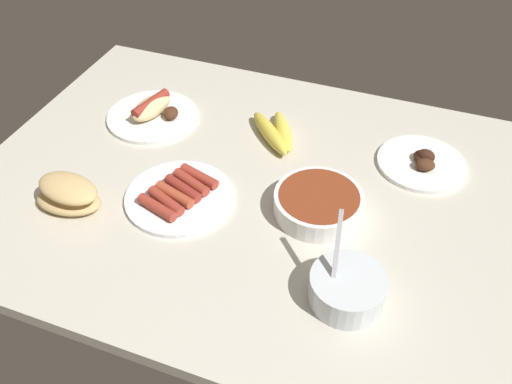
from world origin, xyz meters
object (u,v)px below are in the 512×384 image
at_px(plate_hotdog_assembled, 153,112).
at_px(bowl_coleslaw, 347,288).
at_px(plate_sausages, 179,195).
at_px(bread_stack, 68,195).
at_px(plate_grilled_meat, 422,162).
at_px(banana_bunch, 276,132).
at_px(bowl_chili, 318,203).

bearing_deg(plate_hotdog_assembled, bowl_coleslaw, 147.51).
bearing_deg(plate_sausages, bread_stack, 26.92).
height_order(plate_sausages, plate_grilled_meat, plate_grilled_meat).
relative_size(plate_sausages, plate_hotdog_assembled, 1.02).
relative_size(bread_stack, bowl_coleslaw, 1.00).
xyz_separation_m(banana_bunch, plate_hotdog_assembled, (0.32, 0.03, -0.00)).
relative_size(bowl_chili, bowl_coleslaw, 1.18).
distance_m(plate_sausages, bowl_coleslaw, 0.41).
bearing_deg(bowl_coleslaw, plate_hotdog_assembled, -32.49).
bearing_deg(plate_grilled_meat, banana_bunch, 3.34).
distance_m(banana_bunch, bowl_coleslaw, 0.48).
bearing_deg(plate_hotdog_assembled, plate_grilled_meat, -175.82).
relative_size(bowl_chili, plate_grilled_meat, 0.92).
xyz_separation_m(banana_bunch, bread_stack, (0.32, 0.37, 0.02)).
bearing_deg(bowl_coleslaw, bowl_chili, -61.30).
relative_size(plate_hotdog_assembled, plate_grilled_meat, 1.14).
bearing_deg(bread_stack, plate_grilled_meat, -149.46).
xyz_separation_m(bowl_chili, plate_grilled_meat, (-0.18, -0.23, -0.02)).
distance_m(banana_bunch, bread_stack, 0.49).
height_order(bowl_chili, plate_grilled_meat, bowl_chili).
xyz_separation_m(bowl_chili, bowl_coleslaw, (-0.11, 0.19, 0.01)).
bearing_deg(plate_hotdog_assembled, bowl_chili, 159.55).
height_order(banana_bunch, plate_hotdog_assembled, plate_hotdog_assembled).
height_order(banana_bunch, bread_stack, bread_stack).
distance_m(plate_hotdog_assembled, plate_grilled_meat, 0.66).
relative_size(bowl_chili, plate_sausages, 0.80).
distance_m(plate_sausages, plate_hotdog_assembled, 0.31).
height_order(banana_bunch, bowl_coleslaw, bowl_coleslaw).
bearing_deg(bread_stack, bowl_coleslaw, 177.33).
relative_size(banana_bunch, plate_grilled_meat, 0.88).
distance_m(bowl_chili, plate_hotdog_assembled, 0.51).
height_order(plate_grilled_meat, bowl_coleslaw, bowl_coleslaw).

